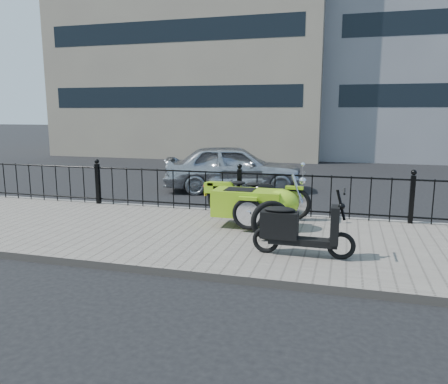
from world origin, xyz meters
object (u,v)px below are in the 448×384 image
(scooter, at_px, (296,229))
(sedan_car, at_px, (233,168))
(motorcycle_sidecar, at_px, (258,202))
(spare_tire, at_px, (271,221))

(scooter, xyz_separation_m, sedan_car, (-2.50, 5.81, 0.15))
(motorcycle_sidecar, distance_m, scooter, 1.84)
(scooter, distance_m, sedan_car, 6.32)
(spare_tire, bearing_deg, sedan_car, 111.21)
(motorcycle_sidecar, bearing_deg, sedan_car, 110.65)
(motorcycle_sidecar, relative_size, spare_tire, 3.25)
(motorcycle_sidecar, height_order, scooter, scooter)
(motorcycle_sidecar, distance_m, sedan_car, 4.50)
(motorcycle_sidecar, relative_size, sedan_car, 0.57)
(spare_tire, xyz_separation_m, sedan_car, (-1.99, 5.13, 0.22))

